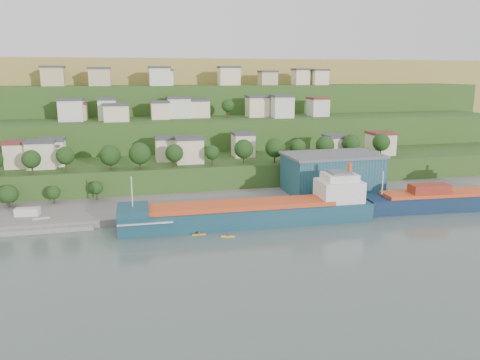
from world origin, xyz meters
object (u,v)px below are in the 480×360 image
object	(u,v)px
cargo_ship_near	(256,213)
caravan	(28,213)
kayak_orange	(199,234)
warehouse	(332,173)
cargo_ship_far	(463,200)

from	to	relation	value
cargo_ship_near	caravan	distance (m)	63.22
caravan	kayak_orange	distance (m)	49.35
kayak_orange	cargo_ship_near	bearing A→B (deg)	18.40
kayak_orange	warehouse	bearing A→B (deg)	27.94
cargo_ship_near	kayak_orange	world-z (taller)	cargo_ship_near
cargo_ship_near	cargo_ship_far	world-z (taller)	cargo_ship_near
cargo_ship_far	kayak_orange	size ratio (longest dim) A/B	16.42
warehouse	kayak_orange	world-z (taller)	warehouse
cargo_ship_far	warehouse	bearing A→B (deg)	152.62
cargo_ship_near	cargo_ship_far	xyz separation A→B (m)	(66.00, 0.14, -0.32)
warehouse	kayak_orange	size ratio (longest dim) A/B	8.67
caravan	cargo_ship_near	bearing A→B (deg)	-6.57
caravan	cargo_ship_far	bearing A→B (deg)	0.59
cargo_ship_far	caravan	xyz separation A→B (m)	(-127.37, 15.06, 0.16)
cargo_ship_near	kayak_orange	distance (m)	18.03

